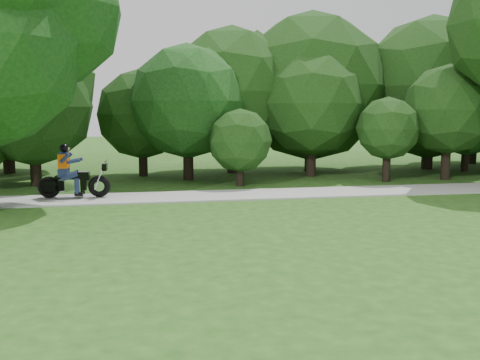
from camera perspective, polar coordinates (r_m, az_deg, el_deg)
name	(u,v)px	position (r m, az deg, el deg)	size (l,w,h in m)	color
ground	(407,251)	(12.50, 17.38, -7.20)	(100.00, 100.00, 0.00)	#234C15
walkway	(301,193)	(19.77, 6.57, -1.39)	(60.00, 2.20, 0.06)	#A4A49E
tree_line	(274,96)	(26.00, 3.69, 8.94)	(39.95, 12.30, 7.84)	black
touring_motorcycle	(69,178)	(19.26, -17.74, 0.18)	(2.45, 0.76, 1.87)	black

